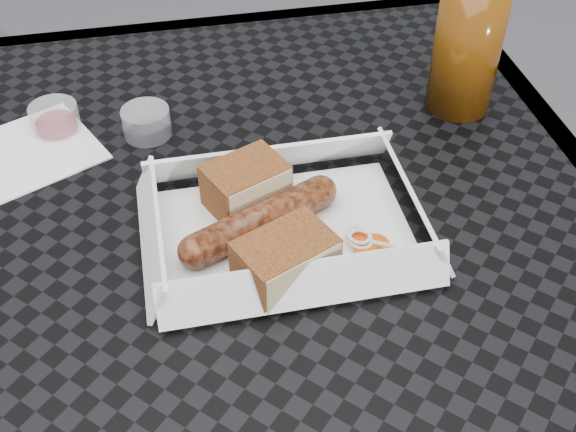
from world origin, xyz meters
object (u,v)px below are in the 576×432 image
(drink_glass, at_px, (467,46))
(bratwurst, at_px, (261,220))
(patio_table, at_px, (208,286))
(food_tray, at_px, (286,231))

(drink_glass, bearing_deg, bratwurst, -147.16)
(bratwurst, height_order, drink_glass, drink_glass)
(bratwurst, xyz_separation_m, drink_glass, (0.25, 0.16, 0.05))
(patio_table, relative_size, drink_glass, 5.49)
(patio_table, relative_size, bratwurst, 5.28)
(food_tray, bearing_deg, bratwurst, 177.63)
(patio_table, height_order, food_tray, food_tray)
(food_tray, distance_m, bratwurst, 0.03)
(patio_table, bearing_deg, drink_glass, 25.50)
(patio_table, xyz_separation_m, drink_glass, (0.30, 0.14, 0.15))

